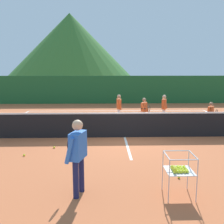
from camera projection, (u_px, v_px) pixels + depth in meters
ground_plane at (125, 137)px, 9.97m from camera, size 120.00×120.00×0.00m
line_baseline_far at (117, 111)px, 16.04m from camera, size 10.87×0.08×0.01m
line_service_center at (125, 137)px, 9.97m from camera, size 0.08×5.02×0.01m
tennis_net at (125, 125)px, 9.89m from camera, size 11.13×0.08×1.05m
instructor at (78, 150)px, 5.34m from camera, size 0.44×0.81×1.62m
student_0 at (119, 106)px, 12.55m from camera, size 0.24×0.54×1.36m
student_1 at (144, 109)px, 11.76m from camera, size 0.41×0.71×1.29m
student_2 at (164, 106)px, 12.59m from camera, size 0.38×0.54×1.35m
student_3 at (211, 113)px, 11.13m from camera, size 0.43×0.67×1.19m
ball_cart at (179, 169)px, 5.35m from camera, size 0.58×0.58×0.90m
tennis_ball_5 at (179, 177)px, 6.28m from camera, size 0.07×0.07×0.07m
tennis_ball_7 at (24, 155)px, 7.85m from camera, size 0.07×0.07×0.07m
tennis_ball_8 at (54, 147)px, 8.62m from camera, size 0.07×0.07×0.07m
windscreen_fence at (115, 90)px, 19.05m from camera, size 23.92×0.08×2.05m
hill_0 at (70, 45)px, 79.90m from camera, size 37.55×37.55×18.88m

